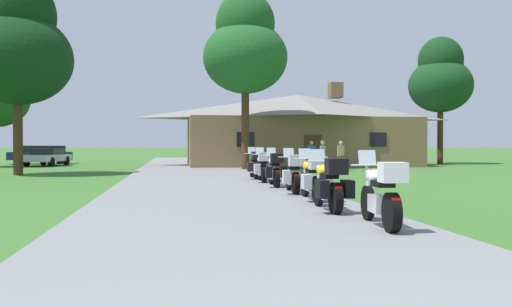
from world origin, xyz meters
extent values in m
plane|color=#386628|center=(0.00, 20.00, 0.00)|extent=(500.00, 500.00, 0.00)
cube|color=slate|center=(0.00, 18.00, 0.03)|extent=(6.40, 80.00, 0.06)
cylinder|color=black|center=(2.38, 7.74, 0.38)|extent=(0.17, 0.65, 0.64)
cylinder|color=black|center=(2.24, 6.31, 0.38)|extent=(0.22, 0.65, 0.64)
cube|color=silver|center=(2.31, 7.00, 0.44)|extent=(0.31, 0.58, 0.30)
ellipsoid|color=silver|center=(2.33, 7.26, 0.89)|extent=(0.35, 0.55, 0.26)
cube|color=black|center=(2.29, 6.81, 0.80)|extent=(0.33, 0.54, 0.10)
cylinder|color=silver|center=(2.37, 7.70, 1.08)|extent=(0.66, 0.10, 0.03)
cylinder|color=silver|center=(2.38, 7.74, 0.74)|extent=(0.08, 0.24, 0.73)
cube|color=#B2BCC6|center=(2.38, 7.80, 1.22)|extent=(0.33, 0.14, 0.27)
sphere|color=silver|center=(2.37, 7.70, 0.94)|extent=(0.11, 0.11, 0.11)
cube|color=silver|center=(2.23, 6.26, 1.02)|extent=(0.43, 0.40, 0.32)
cube|color=red|center=(2.22, 6.09, 0.60)|extent=(0.14, 0.04, 0.06)
cylinder|color=silver|center=(2.41, 6.61, 0.28)|extent=(0.12, 0.55, 0.07)
cylinder|color=black|center=(2.07, 10.08, 0.38)|extent=(0.13, 0.64, 0.64)
cylinder|color=black|center=(2.04, 8.64, 0.38)|extent=(0.17, 0.64, 0.64)
cube|color=silver|center=(2.06, 9.34, 0.44)|extent=(0.27, 0.57, 0.30)
ellipsoid|color=gold|center=(2.06, 9.60, 0.89)|extent=(0.31, 0.53, 0.26)
cube|color=black|center=(2.05, 9.14, 0.80)|extent=(0.29, 0.53, 0.10)
cylinder|color=silver|center=(2.07, 10.04, 1.08)|extent=(0.66, 0.05, 0.03)
cylinder|color=silver|center=(2.07, 10.08, 0.74)|extent=(0.07, 0.24, 0.73)
cube|color=#B2BCC6|center=(2.08, 10.14, 1.22)|extent=(0.32, 0.12, 0.27)
sphere|color=silver|center=(2.07, 10.04, 0.94)|extent=(0.11, 0.11, 0.11)
cube|color=black|center=(2.04, 8.59, 1.02)|extent=(0.41, 0.37, 0.32)
cube|color=red|center=(2.03, 8.42, 0.60)|extent=(0.14, 0.03, 0.06)
cylinder|color=silver|center=(2.19, 8.95, 0.28)|extent=(0.08, 0.55, 0.07)
cube|color=black|center=(1.78, 8.69, 0.56)|extent=(0.21, 0.40, 0.36)
cube|color=black|center=(2.30, 8.68, 0.56)|extent=(0.21, 0.40, 0.36)
cylinder|color=black|center=(2.32, 12.31, 0.38)|extent=(0.13, 0.64, 0.64)
cylinder|color=black|center=(2.27, 10.87, 0.38)|extent=(0.18, 0.65, 0.64)
cube|color=silver|center=(2.29, 11.57, 0.44)|extent=(0.28, 0.57, 0.30)
ellipsoid|color=gold|center=(2.30, 11.83, 0.89)|extent=(0.32, 0.53, 0.26)
cube|color=black|center=(2.29, 11.37, 0.80)|extent=(0.30, 0.53, 0.10)
cylinder|color=silver|center=(2.32, 12.27, 1.08)|extent=(0.66, 0.06, 0.03)
cylinder|color=silver|center=(2.32, 12.31, 0.74)|extent=(0.07, 0.24, 0.73)
cube|color=#B2BCC6|center=(2.32, 12.37, 1.22)|extent=(0.32, 0.12, 0.27)
sphere|color=silver|center=(2.32, 12.27, 0.94)|extent=(0.11, 0.11, 0.11)
cube|color=#B7B7BC|center=(2.27, 10.82, 1.02)|extent=(0.41, 0.37, 0.32)
cube|color=red|center=(2.26, 10.65, 0.60)|extent=(0.14, 0.04, 0.06)
cylinder|color=silver|center=(2.42, 11.18, 0.28)|extent=(0.09, 0.55, 0.07)
cube|color=#B7B7BC|center=(2.01, 10.93, 0.56)|extent=(0.21, 0.41, 0.36)
cube|color=#B7B7BC|center=(2.53, 10.91, 0.56)|extent=(0.21, 0.41, 0.36)
cylinder|color=black|center=(2.32, 14.37, 0.38)|extent=(0.16, 0.65, 0.64)
cylinder|color=black|center=(2.21, 12.94, 0.38)|extent=(0.20, 0.65, 0.64)
cube|color=silver|center=(2.27, 13.63, 0.44)|extent=(0.30, 0.58, 0.30)
ellipsoid|color=black|center=(2.29, 13.89, 0.89)|extent=(0.34, 0.54, 0.26)
cube|color=black|center=(2.25, 13.43, 0.80)|extent=(0.32, 0.54, 0.10)
cylinder|color=silver|center=(2.32, 14.33, 1.08)|extent=(0.66, 0.08, 0.03)
cylinder|color=silver|center=(2.32, 14.37, 0.74)|extent=(0.08, 0.24, 0.73)
cube|color=#B2BCC6|center=(2.33, 14.43, 1.22)|extent=(0.33, 0.13, 0.27)
sphere|color=silver|center=(2.32, 14.33, 0.94)|extent=(0.11, 0.11, 0.11)
cube|color=#B7B7BC|center=(2.21, 12.89, 1.02)|extent=(0.43, 0.39, 0.32)
cube|color=red|center=(2.19, 12.72, 0.60)|extent=(0.14, 0.04, 0.06)
cylinder|color=silver|center=(2.38, 13.24, 0.28)|extent=(0.11, 0.55, 0.07)
cube|color=#B7B7BC|center=(1.96, 13.01, 0.56)|extent=(0.23, 0.41, 0.36)
cube|color=#B7B7BC|center=(2.47, 12.97, 0.56)|extent=(0.23, 0.41, 0.36)
cylinder|color=black|center=(2.22, 16.83, 0.38)|extent=(0.15, 0.65, 0.64)
cylinder|color=black|center=(2.14, 15.39, 0.38)|extent=(0.19, 0.65, 0.64)
cube|color=silver|center=(2.18, 16.09, 0.44)|extent=(0.29, 0.57, 0.30)
ellipsoid|color=silver|center=(2.20, 16.35, 0.89)|extent=(0.33, 0.54, 0.26)
cube|color=black|center=(2.17, 15.89, 0.80)|extent=(0.31, 0.54, 0.10)
cylinder|color=silver|center=(2.22, 16.79, 1.08)|extent=(0.66, 0.07, 0.03)
cylinder|color=silver|center=(2.22, 16.83, 0.74)|extent=(0.07, 0.24, 0.73)
cube|color=#B2BCC6|center=(2.23, 16.89, 1.22)|extent=(0.33, 0.13, 0.27)
sphere|color=silver|center=(2.22, 16.79, 0.94)|extent=(0.11, 0.11, 0.11)
cube|color=black|center=(2.14, 15.34, 1.02)|extent=(0.42, 0.38, 0.32)
cube|color=red|center=(2.12, 15.17, 0.60)|extent=(0.14, 0.04, 0.06)
cylinder|color=silver|center=(2.30, 15.70, 0.28)|extent=(0.10, 0.55, 0.07)
cube|color=black|center=(1.88, 15.46, 0.56)|extent=(0.22, 0.41, 0.36)
cube|color=black|center=(2.40, 15.42, 0.56)|extent=(0.22, 0.41, 0.36)
cylinder|color=black|center=(2.18, 19.11, 0.38)|extent=(0.14, 0.64, 0.64)
cylinder|color=black|center=(2.11, 17.67, 0.38)|extent=(0.19, 0.65, 0.64)
cube|color=silver|center=(2.14, 18.37, 0.44)|extent=(0.29, 0.57, 0.30)
ellipsoid|color=silver|center=(2.16, 18.63, 0.89)|extent=(0.33, 0.53, 0.26)
cube|color=black|center=(2.13, 18.17, 0.80)|extent=(0.31, 0.53, 0.10)
cylinder|color=silver|center=(2.18, 19.07, 1.08)|extent=(0.66, 0.07, 0.03)
cylinder|color=silver|center=(2.18, 19.11, 0.74)|extent=(0.07, 0.24, 0.73)
cube|color=#B2BCC6|center=(2.19, 19.17, 1.22)|extent=(0.33, 0.13, 0.27)
sphere|color=silver|center=(2.18, 19.07, 0.94)|extent=(0.11, 0.11, 0.11)
cube|color=#B7B7BC|center=(2.10, 17.62, 1.02)|extent=(0.42, 0.38, 0.32)
cube|color=red|center=(2.10, 17.45, 0.60)|extent=(0.14, 0.04, 0.06)
cylinder|color=silver|center=(2.26, 17.99, 0.28)|extent=(0.10, 0.55, 0.07)
cube|color=#B7B7BC|center=(1.85, 17.74, 0.56)|extent=(0.22, 0.41, 0.36)
cube|color=#B7B7BC|center=(2.37, 17.71, 0.56)|extent=(0.22, 0.41, 0.36)
cylinder|color=black|center=(2.15, 21.07, 0.38)|extent=(0.12, 0.64, 0.64)
cylinder|color=black|center=(2.13, 19.63, 0.38)|extent=(0.16, 0.64, 0.64)
cube|color=silver|center=(2.14, 20.33, 0.44)|extent=(0.27, 0.56, 0.30)
ellipsoid|color=#195B33|center=(2.14, 20.59, 0.89)|extent=(0.31, 0.52, 0.26)
cube|color=black|center=(2.13, 20.13, 0.80)|extent=(0.29, 0.52, 0.10)
cylinder|color=silver|center=(2.15, 21.03, 1.08)|extent=(0.66, 0.04, 0.03)
cylinder|color=silver|center=(2.15, 21.07, 0.74)|extent=(0.06, 0.24, 0.73)
cube|color=#B2BCC6|center=(2.15, 21.13, 1.22)|extent=(0.32, 0.11, 0.27)
sphere|color=silver|center=(2.15, 21.03, 0.94)|extent=(0.11, 0.11, 0.11)
cube|color=black|center=(2.13, 19.58, 1.02)|extent=(0.40, 0.36, 0.32)
cube|color=red|center=(2.13, 19.41, 0.60)|extent=(0.14, 0.03, 0.06)
cylinder|color=silver|center=(2.27, 19.95, 0.28)|extent=(0.08, 0.55, 0.07)
cube|color=black|center=(1.87, 19.69, 0.56)|extent=(0.20, 0.40, 0.36)
cube|color=black|center=(2.39, 19.68, 0.56)|extent=(0.20, 0.40, 0.36)
cube|color=brown|center=(7.49, 35.20, 1.64)|extent=(15.34, 8.43, 3.28)
pyramid|color=gray|center=(7.49, 35.20, 4.14)|extent=(16.26, 8.94, 1.72)
cube|color=brown|center=(10.25, 35.20, 5.35)|extent=(0.90, 0.90, 1.10)
cube|color=#472D19|center=(7.49, 30.95, 1.05)|extent=(1.10, 0.08, 2.10)
cube|color=black|center=(3.20, 30.95, 1.80)|extent=(1.10, 0.06, 0.90)
cube|color=black|center=(11.79, 30.95, 1.80)|extent=(1.10, 0.06, 0.90)
cylinder|color=#75664C|center=(8.09, 27.39, 0.43)|extent=(0.14, 0.14, 0.86)
cylinder|color=#75664C|center=(8.24, 27.49, 0.43)|extent=(0.14, 0.14, 0.86)
cube|color=tan|center=(8.17, 27.44, 1.14)|extent=(0.42, 0.38, 0.56)
cylinder|color=tan|center=(7.97, 27.32, 1.12)|extent=(0.09, 0.09, 0.58)
cylinder|color=tan|center=(8.36, 27.56, 1.12)|extent=(0.09, 0.09, 0.58)
sphere|color=tan|center=(8.17, 27.44, 1.56)|extent=(0.21, 0.21, 0.21)
cylinder|color=#75664C|center=(6.61, 25.76, 0.43)|extent=(0.14, 0.14, 0.86)
cylinder|color=#75664C|center=(6.70, 25.92, 0.43)|extent=(0.14, 0.14, 0.86)
cube|color=gray|center=(6.66, 25.84, 1.14)|extent=(0.37, 0.42, 0.56)
cylinder|color=gray|center=(6.54, 25.64, 1.12)|extent=(0.09, 0.09, 0.58)
cylinder|color=gray|center=(6.77, 26.04, 1.12)|extent=(0.09, 0.09, 0.58)
sphere|color=tan|center=(6.66, 25.84, 1.56)|extent=(0.21, 0.21, 0.21)
cylinder|color=#B2AD99|center=(6.66, 25.84, 1.66)|extent=(0.22, 0.22, 0.05)
cylinder|color=black|center=(6.44, 27.69, 0.43)|extent=(0.14, 0.14, 0.86)
cylinder|color=black|center=(6.60, 27.61, 0.43)|extent=(0.14, 0.14, 0.86)
cube|color=#2D56AD|center=(6.52, 27.65, 1.14)|extent=(0.42, 0.36, 0.56)
cylinder|color=#2D56AD|center=(6.31, 27.75, 1.12)|extent=(0.09, 0.09, 0.58)
cylinder|color=#2D56AD|center=(6.72, 27.55, 1.12)|extent=(0.09, 0.09, 0.58)
sphere|color=tan|center=(6.52, 27.65, 1.56)|extent=(0.21, 0.21, 0.21)
cylinder|color=#422D19|center=(-8.58, 25.37, 2.08)|extent=(0.44, 0.44, 4.16)
ellipsoid|color=#0F3314|center=(-8.58, 25.37, 5.58)|extent=(5.18, 5.18, 4.40)
ellipsoid|color=black|center=(-8.58, 25.37, 7.65)|extent=(3.63, 3.63, 3.88)
cylinder|color=#422D19|center=(18.98, 36.56, 2.33)|extent=(0.44, 0.44, 4.66)
ellipsoid|color=#143D19|center=(18.98, 36.56, 5.98)|extent=(4.80, 4.80, 4.08)
ellipsoid|color=#123716|center=(18.98, 36.56, 7.90)|extent=(3.36, 3.36, 3.60)
cylinder|color=#422D19|center=(2.89, 28.76, 2.57)|extent=(0.44, 0.44, 5.13)
ellipsoid|color=#1E5623|center=(2.89, 28.76, 6.46)|extent=(4.85, 4.85, 4.12)
ellipsoid|color=#1B4E20|center=(2.89, 28.76, 8.40)|extent=(3.39, 3.39, 3.64)
cube|color=navy|center=(-11.22, 41.08, 0.62)|extent=(4.82, 2.50, 0.60)
cube|color=black|center=(-11.02, 41.11, 1.16)|extent=(3.42, 2.08, 0.48)
cylinder|color=black|center=(-12.50, 40.04, 0.32)|extent=(0.67, 0.31, 0.64)
cylinder|color=black|center=(-12.76, 41.71, 0.32)|extent=(0.67, 0.31, 0.64)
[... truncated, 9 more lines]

